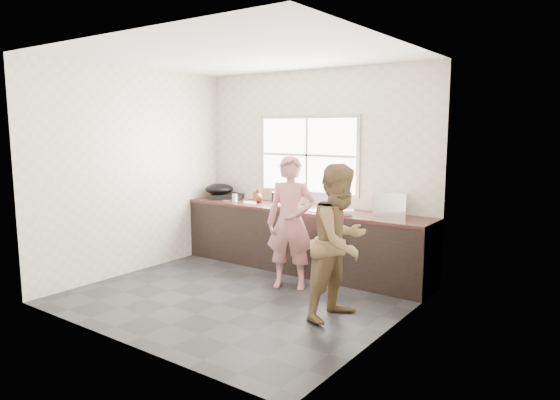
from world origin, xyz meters
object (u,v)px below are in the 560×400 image
Objects in this scene: bottle_brown_tall at (257,195)px; burner at (228,196)px; bowl_crabs at (345,213)px; bottle_green at (282,193)px; plate_food at (250,202)px; woman at (291,227)px; bowl_mince at (282,206)px; bottle_brown_short at (258,197)px; dish_rack at (389,204)px; pot_lid_left at (231,199)px; glass_jar at (235,198)px; cutting_board at (286,207)px; person_side at (340,242)px; bowl_held at (333,212)px; black_pot at (280,198)px; pot_lid_right at (247,198)px; wok at (219,189)px.

burner is (-0.56, -0.02, -0.06)m from bottle_brown_tall.
bottle_green is (-1.25, 0.40, 0.12)m from bowl_crabs.
woman is at bearing -28.53° from plate_food.
bottle_brown_short is at bearing 156.79° from bowl_mince.
dish_rack is (2.03, 0.21, 0.14)m from plate_food.
pot_lid_left is at bearing -164.17° from bottle_green.
bottle_brown_short is at bearing 67.49° from plate_food.
woman is 1.73m from pot_lid_left.
pot_lid_left is (-0.16, 0.09, -0.05)m from glass_jar.
bowl_crabs is 0.90× the size of bottle_brown_tall.
cutting_board is 0.92m from bowl_crabs.
bowl_mince is 2.18× the size of glass_jar.
woman is 1.25m from bottle_green.
person_side is 1.16m from bowl_crabs.
bottle_green is at bearing 58.70° from person_side.
woman is 7.96× the size of bowl_held.
dish_rack reaches higher than black_pot.
plate_food is 0.43m from pot_lid_right.
black_pot is (-0.23, 0.20, 0.07)m from cutting_board.
glass_jar is (-0.28, -0.01, 0.05)m from plate_food.
bottle_green is 1.51× the size of bottle_brown_tall.
woman is at bearing -21.86° from wok.
person_side is 2.08m from black_pot.
bottle_brown_short is (0.06, -0.06, -0.01)m from bottle_brown_tall.
person_side is 2.38m from plate_food.
bowl_mince is at bearing -102.12° from cutting_board.
black_pot is 1.48× the size of bottle_brown_short.
bottle_brown_tall is (-0.68, 0.26, 0.08)m from cutting_board.
black_pot reaches higher than glass_jar.
cutting_board is 1.12m from pot_lid_left.
bottle_green reaches higher than pot_lid_right.
bottle_green is 0.68× the size of wok.
bowl_held is at bearing -173.45° from dish_rack.
pot_lid_right is at bearing 158.41° from bottle_brown_tall.
woman is 0.71m from bowl_crabs.
bottle_brown_tall is 0.09m from bottle_brown_short.
bowl_crabs is 0.55m from dish_rack.
dish_rack is (2.72, 0.10, 0.00)m from wok.
bowl_held is 1.79m from pot_lid_right.
bottle_brown_tall is at bearing 154.13° from bowl_mince.
person_side reaches higher than plate_food.
pot_lid_right is at bearing 134.94° from plate_food.
bowl_mince reaches higher than pot_lid_right.
plate_food is at bearing -162.81° from black_pot.
plate_food is at bearing -137.90° from bottle_green.
bowl_mince is 0.90× the size of pot_lid_left.
burner is at bearing -152.47° from pot_lid_right.
dish_rack is at bearing 0.64° from bottle_brown_tall.
dish_rack is 1.44× the size of pot_lid_right.
wok is at bearing 136.22° from woman.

